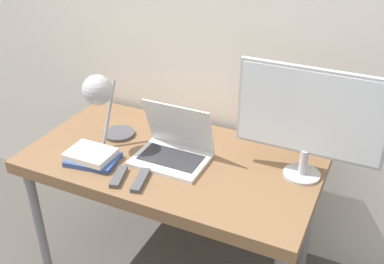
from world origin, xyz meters
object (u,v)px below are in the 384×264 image
(laptop, at_px, (174,148))
(book_stack, at_px, (92,157))
(monitor, at_px, (310,117))
(desk_lamp, at_px, (101,96))

(laptop, bearing_deg, book_stack, -150.33)
(monitor, bearing_deg, laptop, -168.43)
(monitor, height_order, book_stack, monitor)
(laptop, relative_size, monitor, 0.54)
(monitor, distance_m, desk_lamp, 0.93)
(desk_lamp, distance_m, book_stack, 0.28)
(desk_lamp, bearing_deg, laptop, 7.17)
(book_stack, bearing_deg, monitor, 18.64)
(laptop, distance_m, book_stack, 0.37)
(book_stack, bearing_deg, laptop, 29.67)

